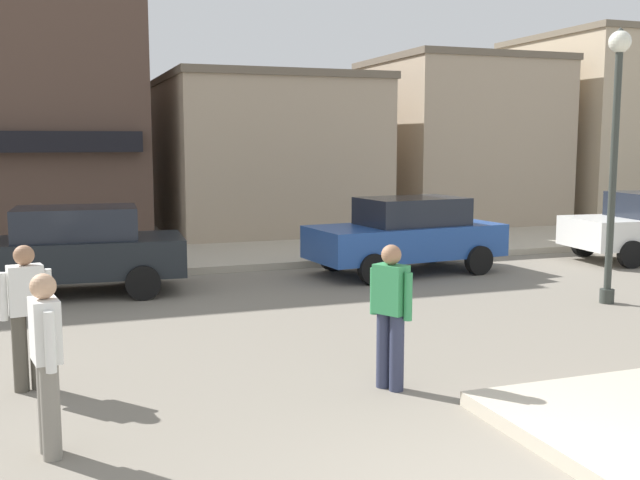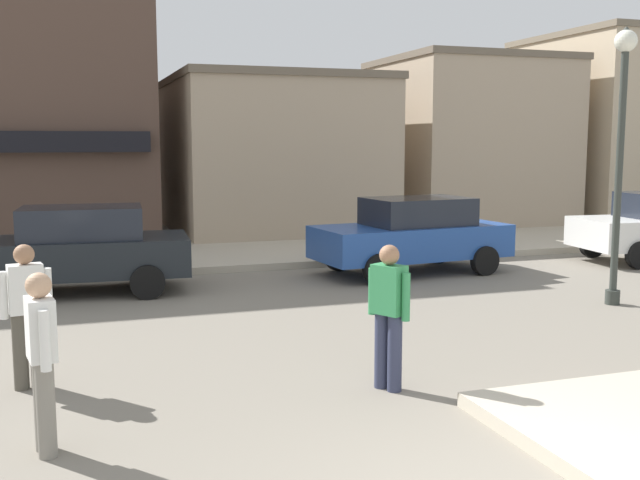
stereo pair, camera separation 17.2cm
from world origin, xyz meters
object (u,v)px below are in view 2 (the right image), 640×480
parked_car_nearest (76,249)px  pedestrian_crossing_far (389,312)px  lamp_post (621,126)px  parked_car_second (413,234)px  pedestrian_kerb_side (42,357)px  pedestrian_crossing_near (27,311)px

parked_car_nearest → pedestrian_crossing_far: (3.14, -6.61, 0.06)m
lamp_post → parked_car_second: size_ratio=1.09×
parked_car_second → pedestrian_kerb_side: pedestrian_kerb_side is taller
parked_car_second → pedestrian_crossing_far: size_ratio=2.58×
parked_car_nearest → pedestrian_crossing_near: size_ratio=2.55×
pedestrian_crossing_near → pedestrian_crossing_far: same height
pedestrian_crossing_near → pedestrian_crossing_far: size_ratio=1.00×
parked_car_nearest → pedestrian_crossing_far: 7.32m
lamp_post → parked_car_nearest: size_ratio=1.10×
parked_car_nearest → pedestrian_kerb_side: size_ratio=2.55×
pedestrian_crossing_near → parked_car_second: bearing=36.1°
pedestrian_crossing_far → pedestrian_kerb_side: bearing=-170.3°
lamp_post → pedestrian_crossing_near: size_ratio=2.82×
lamp_post → pedestrian_crossing_far: lamp_post is taller
pedestrian_crossing_far → pedestrian_kerb_side: size_ratio=1.00×
lamp_post → parked_car_nearest: bearing=155.5°
pedestrian_crossing_near → pedestrian_kerb_side: 1.93m
parked_car_nearest → parked_car_second: bearing=-0.4°
parked_car_nearest → pedestrian_crossing_far: bearing=-64.6°
lamp_post → parked_car_second: 4.75m
pedestrian_kerb_side → pedestrian_crossing_far: bearing=9.7°
parked_car_nearest → pedestrian_kerb_side: 7.22m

